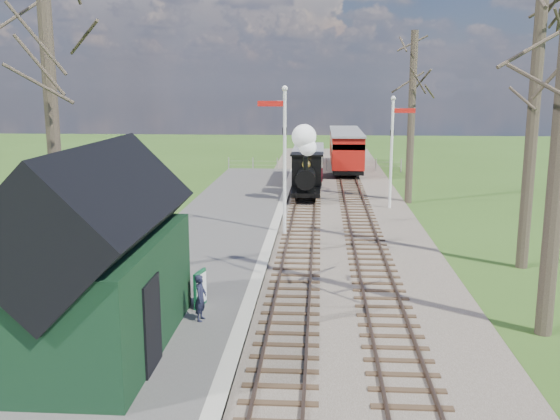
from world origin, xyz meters
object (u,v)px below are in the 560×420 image
(station_shed, at_px, (97,262))
(red_carriage_a, at_px, (347,153))
(bench, at_px, (133,346))
(person, at_px, (201,298))
(sign_board, at_px, (200,289))
(semaphore_far, at_px, (393,144))
(locomotive, at_px, (306,167))
(semaphore_near, at_px, (283,150))
(red_carriage_b, at_px, (344,145))
(coach, at_px, (308,162))

(station_shed, xyz_separation_m, red_carriage_a, (6.90, 30.17, -0.65))
(bench, xyz_separation_m, person, (1.00, 2.66, 0.21))
(red_carriage_a, relative_size, sign_board, 5.48)
(semaphore_far, bearing_deg, bench, -112.19)
(locomotive, bearing_deg, semaphore_near, -95.33)
(bench, bearing_deg, locomotive, 81.07)
(red_carriage_b, height_order, person, red_carriage_b)
(station_shed, xyz_separation_m, coach, (4.30, 26.17, -0.87))
(station_shed, relative_size, bench, 4.12)
(station_shed, xyz_separation_m, person, (2.00, 1.86, -1.45))
(red_carriage_b, xyz_separation_m, sign_board, (-5.11, -32.78, -0.91))
(station_shed, bearing_deg, semaphore_far, 64.28)
(coach, distance_m, person, 24.43)
(semaphore_far, relative_size, bench, 3.74)
(locomotive, distance_m, red_carriage_b, 15.77)
(semaphore_far, relative_size, coach, 0.88)
(red_carriage_a, distance_m, red_carriage_b, 5.50)
(red_carriage_b, bearing_deg, red_carriage_a, -90.00)
(coach, distance_m, red_carriage_b, 9.85)
(semaphore_far, bearing_deg, red_carriage_b, 95.73)
(coach, height_order, person, coach)
(semaphore_far, relative_size, red_carriage_b, 1.02)
(locomotive, bearing_deg, sign_board, -98.24)
(semaphore_near, distance_m, locomotive, 8.33)
(station_shed, xyz_separation_m, bench, (1.00, -0.80, -1.66))
(red_carriage_b, height_order, sign_board, red_carriage_b)
(red_carriage_a, height_order, bench, red_carriage_a)
(red_carriage_a, bearing_deg, red_carriage_b, 90.00)
(semaphore_near, relative_size, coach, 0.96)
(station_shed, height_order, semaphore_near, semaphore_near)
(person, bearing_deg, bench, 166.49)
(semaphore_near, height_order, sign_board, semaphore_near)
(station_shed, xyz_separation_m, semaphore_far, (8.67, 18.00, 1.08))
(station_shed, bearing_deg, person, 42.92)
(bench, bearing_deg, coach, 83.03)
(locomotive, distance_m, bench, 21.21)
(semaphore_near, bearing_deg, person, -98.57)
(red_carriage_a, bearing_deg, semaphore_far, -81.70)
(semaphore_near, xyz_separation_m, bench, (-2.53, -12.80, -3.02))
(coach, bearing_deg, semaphore_near, -93.11)
(locomotive, xyz_separation_m, red_carriage_b, (2.61, 15.55, -0.28))
(sign_board, height_order, person, person)
(semaphore_near, bearing_deg, station_shed, -106.38)
(station_shed, height_order, locomotive, station_shed)
(coach, relative_size, person, 5.30)
(red_carriage_b, bearing_deg, person, -98.24)
(bench, distance_m, person, 2.85)
(locomotive, height_order, red_carriage_b, locomotive)
(station_shed, relative_size, semaphore_near, 1.01)
(semaphore_far, xyz_separation_m, person, (-6.67, -16.14, -2.54))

